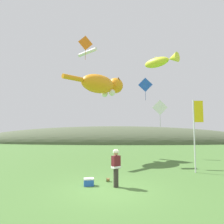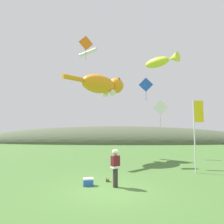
# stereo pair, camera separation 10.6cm
# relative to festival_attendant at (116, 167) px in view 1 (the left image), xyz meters

# --- Properties ---
(ground_plane) EXTENTS (120.00, 120.00, 0.00)m
(ground_plane) POSITION_rel_festival_attendant_xyz_m (-0.27, -0.41, -0.95)
(ground_plane) COLOR #477033
(distant_hill_ridge) EXTENTS (59.15, 13.98, 6.59)m
(distant_hill_ridge) POSITION_rel_festival_attendant_xyz_m (-0.27, 31.41, -0.95)
(distant_hill_ridge) COLOR #4C563D
(distant_hill_ridge) RESTS_ON ground
(festival_attendant) EXTENTS (0.49, 0.47, 1.77)m
(festival_attendant) POSITION_rel_festival_attendant_xyz_m (0.00, 0.00, 0.00)
(festival_attendant) COLOR #332D28
(festival_attendant) RESTS_ON ground
(kite_spool) EXTENTS (0.16, 0.21, 0.21)m
(kite_spool) POSITION_rel_festival_attendant_xyz_m (-0.42, 0.97, -0.85)
(kite_spool) COLOR olive
(kite_spool) RESTS_ON ground
(picnic_cooler) EXTENTS (0.54, 0.41, 0.36)m
(picnic_cooler) POSITION_rel_festival_attendant_xyz_m (-1.33, 0.20, -0.77)
(picnic_cooler) COLOR blue
(picnic_cooler) RESTS_ON ground
(festival_banner_pole) EXTENTS (0.66, 0.08, 4.65)m
(festival_banner_pole) POSITION_rel_festival_attendant_xyz_m (5.19, 3.24, 2.09)
(festival_banner_pole) COLOR silver
(festival_banner_pole) RESTS_ON ground
(kite_giant_cat) EXTENTS (5.04, 4.94, 1.99)m
(kite_giant_cat) POSITION_rel_festival_attendant_xyz_m (-1.28, 8.42, 5.89)
(kite_giant_cat) COLOR orange
(kite_fish_windsock) EXTENTS (3.03, 2.98, 1.03)m
(kite_fish_windsock) POSITION_rel_festival_attendant_xyz_m (4.03, 8.11, 7.96)
(kite_fish_windsock) COLOR yellow
(kite_tube_streamer) EXTENTS (2.38, 2.14, 0.44)m
(kite_tube_streamer) POSITION_rel_festival_attendant_xyz_m (-3.20, 11.64, 10.27)
(kite_tube_streamer) COLOR white
(kite_diamond_blue) EXTENTS (1.50, 0.19, 2.41)m
(kite_diamond_blue) POSITION_rel_festival_attendant_xyz_m (3.06, 10.76, 6.38)
(kite_diamond_blue) COLOR blue
(kite_diamond_white) EXTENTS (1.17, 0.04, 2.07)m
(kite_diamond_white) POSITION_rel_festival_attendant_xyz_m (3.35, 5.37, 3.42)
(kite_diamond_white) COLOR white
(kite_diamond_orange) EXTENTS (1.26, 0.64, 2.30)m
(kite_diamond_orange) POSITION_rel_festival_attendant_xyz_m (-2.81, 8.00, 9.72)
(kite_diamond_orange) COLOR orange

